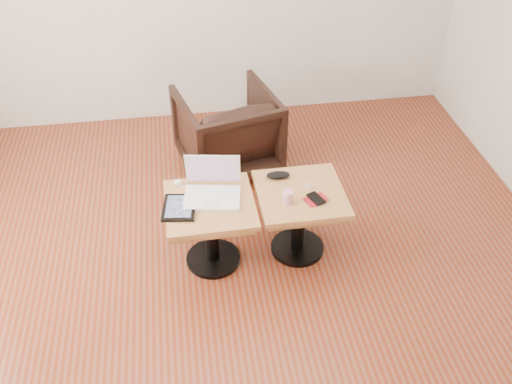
{
  "coord_description": "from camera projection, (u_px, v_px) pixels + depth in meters",
  "views": [
    {
      "loc": [
        -0.25,
        -2.46,
        2.76
      ],
      "look_at": [
        0.17,
        0.29,
        0.55
      ],
      "focal_mm": 40.0,
      "sensor_mm": 36.0,
      "label": 1
    }
  ],
  "objects": [
    {
      "name": "earbuds_tangle",
      "position": [
        308.0,
        186.0,
        3.66
      ],
      "size": [
        0.07,
        0.05,
        0.01
      ],
      "color": "white",
      "rests_on": "side_table_right"
    },
    {
      "name": "armchair",
      "position": [
        227.0,
        131.0,
        4.51
      ],
      "size": [
        0.87,
        0.88,
        0.67
      ],
      "primitive_type": "imported",
      "rotation": [
        0.0,
        0.0,
        3.39
      ],
      "color": "black",
      "rests_on": "ground"
    },
    {
      "name": "striped_cup",
      "position": [
        287.0,
        197.0,
        3.52
      ],
      "size": [
        0.07,
        0.07,
        0.09
      ],
      "primitive_type": "cylinder",
      "rotation": [
        0.0,
        0.0,
        -0.12
      ],
      "color": "#C43173",
      "rests_on": "side_table_right"
    },
    {
      "name": "glasses_case",
      "position": [
        278.0,
        175.0,
        3.73
      ],
      "size": [
        0.16,
        0.08,
        0.05
      ],
      "primitive_type": "ellipsoid",
      "rotation": [
        0.0,
        0.0,
        -0.07
      ],
      "color": "black",
      "rests_on": "side_table_right"
    },
    {
      "name": "side_table_right",
      "position": [
        300.0,
        207.0,
        3.71
      ],
      "size": [
        0.56,
        0.56,
        0.5
      ],
      "rotation": [
        0.0,
        0.0,
        0.01
      ],
      "color": "black",
      "rests_on": "ground"
    },
    {
      "name": "laptop",
      "position": [
        212.0,
        188.0,
        3.58
      ],
      "size": [
        0.39,
        0.34,
        0.25
      ],
      "rotation": [
        0.0,
        0.0,
        -0.16
      ],
      "color": "white",
      "rests_on": "side_table_left"
    },
    {
      "name": "room_shell",
      "position": [
        231.0,
        105.0,
        2.81
      ],
      "size": [
        4.52,
        4.52,
        2.71
      ],
      "color": "brown",
      "rests_on": "ground"
    },
    {
      "name": "tablet",
      "position": [
        179.0,
        207.0,
        3.49
      ],
      "size": [
        0.23,
        0.28,
        0.02
      ],
      "rotation": [
        0.0,
        0.0,
        -0.14
      ],
      "color": "black",
      "rests_on": "side_table_left"
    },
    {
      "name": "side_table_left",
      "position": [
        211.0,
        218.0,
        3.62
      ],
      "size": [
        0.57,
        0.57,
        0.5
      ],
      "rotation": [
        0.0,
        0.0,
        0.02
      ],
      "color": "black",
      "rests_on": "ground"
    },
    {
      "name": "charging_adapter",
      "position": [
        178.0,
        183.0,
        3.68
      ],
      "size": [
        0.05,
        0.05,
        0.02
      ],
      "primitive_type": "cube",
      "rotation": [
        0.0,
        0.0,
        0.28
      ],
      "color": "white",
      "rests_on": "side_table_left"
    },
    {
      "name": "phone_on_sleeve",
      "position": [
        316.0,
        199.0,
        3.56
      ],
      "size": [
        0.17,
        0.14,
        0.02
      ],
      "rotation": [
        0.0,
        0.0,
        0.39
      ],
      "color": "maroon",
      "rests_on": "side_table_right"
    }
  ]
}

